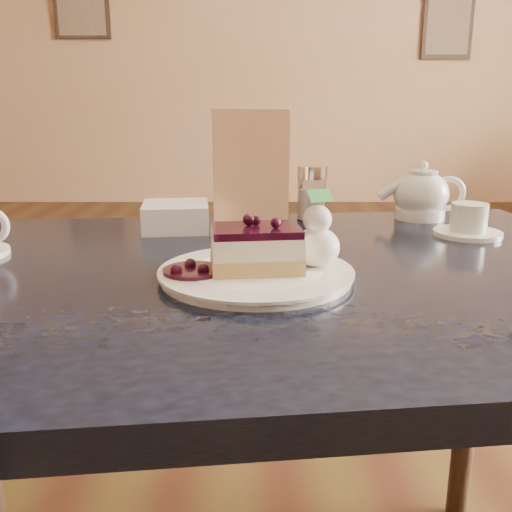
{
  "coord_description": "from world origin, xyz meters",
  "views": [
    {
      "loc": [
        0.07,
        -0.54,
        0.95
      ],
      "look_at": [
        0.07,
        0.11,
        0.78
      ],
      "focal_mm": 40.0,
      "sensor_mm": 36.0,
      "label": 1
    }
  ],
  "objects_px": {
    "tea_set": "(430,201)",
    "main_table": "(252,319)",
    "cheesecake_slice": "(256,249)",
    "dessert_plate": "(256,274)"
  },
  "relations": [
    {
      "from": "tea_set",
      "to": "main_table",
      "type": "bearing_deg",
      "value": -136.77
    },
    {
      "from": "main_table",
      "to": "cheesecake_slice",
      "type": "xyz_separation_m",
      "value": [
        0.01,
        -0.05,
        0.12
      ]
    },
    {
      "from": "main_table",
      "to": "tea_set",
      "type": "relative_size",
      "value": 4.81
    },
    {
      "from": "dessert_plate",
      "to": "cheesecake_slice",
      "type": "distance_m",
      "value": 0.03
    },
    {
      "from": "dessert_plate",
      "to": "tea_set",
      "type": "bearing_deg",
      "value": 47.73
    },
    {
      "from": "tea_set",
      "to": "cheesecake_slice",
      "type": "bearing_deg",
      "value": -132.27
    },
    {
      "from": "main_table",
      "to": "dessert_plate",
      "type": "relative_size",
      "value": 4.98
    },
    {
      "from": "main_table",
      "to": "tea_set",
      "type": "distance_m",
      "value": 0.48
    },
    {
      "from": "dessert_plate",
      "to": "tea_set",
      "type": "xyz_separation_m",
      "value": [
        0.33,
        0.37,
        0.04
      ]
    },
    {
      "from": "main_table",
      "to": "cheesecake_slice",
      "type": "bearing_deg",
      "value": -90.0
    }
  ]
}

